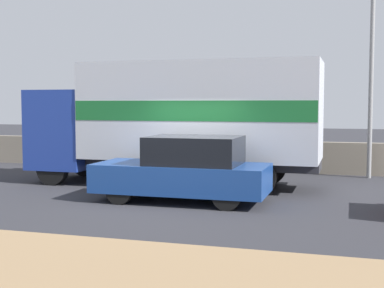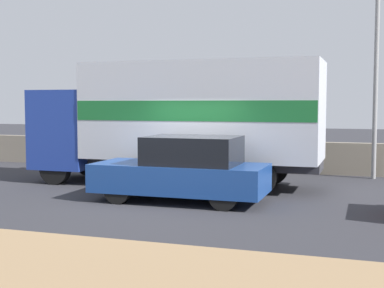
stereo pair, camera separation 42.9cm
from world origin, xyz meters
name	(u,v)px [view 2 (the right image)]	position (x,y,z in m)	size (l,w,h in m)	color
ground_plane	(175,203)	(0.00, 0.00, 0.00)	(80.00, 80.00, 0.00)	#2D2D33
dirt_shoulder_foreground	(33,275)	(0.00, -5.60, 0.02)	(60.00, 4.09, 0.04)	#937551
stone_wall_backdrop	(239,156)	(0.00, 6.47, 0.53)	(60.00, 0.35, 1.06)	gray
street_lamp	(377,34)	(4.45, 5.84, 4.47)	(0.56, 0.28, 7.82)	gray
box_truck	(181,117)	(-0.81, 2.71, 1.97)	(8.33, 2.41, 3.48)	navy
car_hatchback	(184,170)	(0.12, 0.27, 0.77)	(4.12, 1.71, 1.57)	navy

